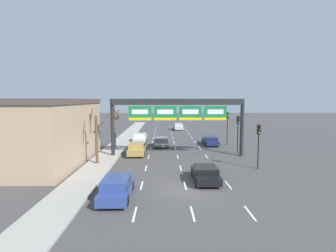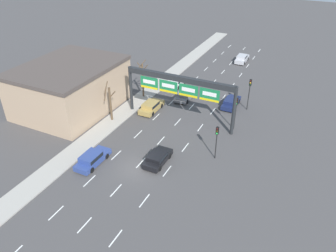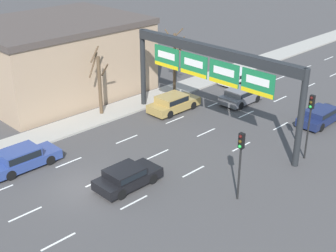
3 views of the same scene
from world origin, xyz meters
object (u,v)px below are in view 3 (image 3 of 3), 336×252
object	(u,v)px
car_grey	(240,96)
traffic_light_mid_block	(240,153)
car_navy	(320,115)
traffic_light_far_end	(310,114)
sign_gantry	(211,63)
tree_bare_closest	(175,57)
car_white	(240,76)
car_black	(127,176)
car_gold	(173,102)
car_blue	(22,158)
tree_bare_second	(99,82)

from	to	relation	value
car_grey	traffic_light_mid_block	bearing A→B (deg)	-53.13
car_navy	traffic_light_far_end	distance (m)	6.86
traffic_light_mid_block	traffic_light_far_end	xyz separation A→B (m)	(0.12, 7.15, 0.23)
sign_gantry	car_grey	world-z (taller)	sign_gantry
car_navy	tree_bare_closest	size ratio (longest dim) A/B	0.78
sign_gantry	car_white	distance (m)	12.64
car_navy	traffic_light_mid_block	xyz separation A→B (m)	(2.07, -13.13, 2.32)
car_navy	tree_bare_closest	distance (m)	13.66
car_black	car_gold	distance (m)	12.20
tree_bare_closest	car_blue	bearing A→B (deg)	-79.41
car_grey	car_black	bearing A→B (deg)	-77.23
car_black	car_white	distance (m)	21.12
car_grey	traffic_light_far_end	world-z (taller)	traffic_light_far_end
car_navy	traffic_light_far_end	bearing A→B (deg)	-69.90
tree_bare_closest	tree_bare_second	world-z (taller)	tree_bare_closest
car_black	car_white	world-z (taller)	car_black
car_grey	tree_bare_second	xyz separation A→B (m)	(-6.42, -10.11, 2.12)
car_blue	car_gold	distance (m)	13.74
car_white	tree_bare_closest	size ratio (longest dim) A/B	0.78
car_black	traffic_light_far_end	size ratio (longest dim) A/B	0.91
car_grey	sign_gantry	bearing A→B (deg)	-73.36
sign_gantry	car_black	distance (m)	10.66
sign_gantry	car_grey	xyz separation A→B (m)	(-1.89, 6.32, -4.64)
car_gold	tree_bare_second	bearing A→B (deg)	-127.09
car_black	car_gold	size ratio (longest dim) A/B	0.89
car_grey	car_blue	world-z (taller)	car_blue
sign_gantry	traffic_light_far_end	xyz separation A→B (m)	(7.32, 1.35, -2.12)
car_grey	tree_bare_closest	distance (m)	6.85
traffic_light_mid_block	car_gold	bearing A→B (deg)	150.52
tree_bare_second	traffic_light_far_end	bearing A→B (deg)	18.21
car_gold	car_navy	bearing A→B (deg)	32.91
car_grey	tree_bare_closest	world-z (taller)	tree_bare_closest
car_black	car_white	xyz separation A→B (m)	(-6.86, 19.98, -0.00)
car_navy	car_gold	world-z (taller)	car_gold
car_grey	traffic_light_far_end	bearing A→B (deg)	-28.35
car_gold	car_white	distance (m)	9.61
car_grey	tree_bare_second	distance (m)	12.17
car_navy	tree_bare_second	size ratio (longest dim) A/B	0.83
car_grey	tree_bare_second	size ratio (longest dim) A/B	0.71
car_grey	traffic_light_far_end	xyz separation A→B (m)	(9.21, -4.97, 2.52)
tree_bare_closest	tree_bare_second	size ratio (longest dim) A/B	1.05
car_black	car_blue	xyz separation A→B (m)	(-6.43, -3.36, 0.06)
tree_bare_second	car_navy	bearing A→B (deg)	39.59
car_grey	car_navy	bearing A→B (deg)	8.17
car_navy	traffic_light_far_end	xyz separation A→B (m)	(2.19, -5.98, 2.55)
tree_bare_closest	tree_bare_second	distance (m)	8.23
traffic_light_mid_block	tree_bare_second	world-z (taller)	tree_bare_second
car_white	traffic_light_far_end	distance (m)	15.73
car_grey	car_white	world-z (taller)	car_grey
car_gold	tree_bare_closest	world-z (taller)	tree_bare_closest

